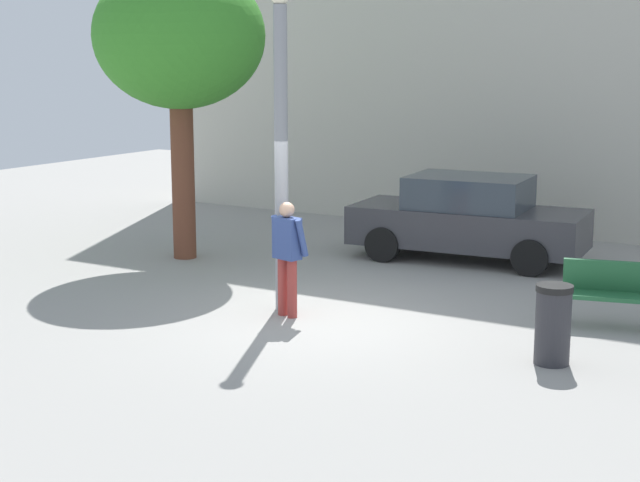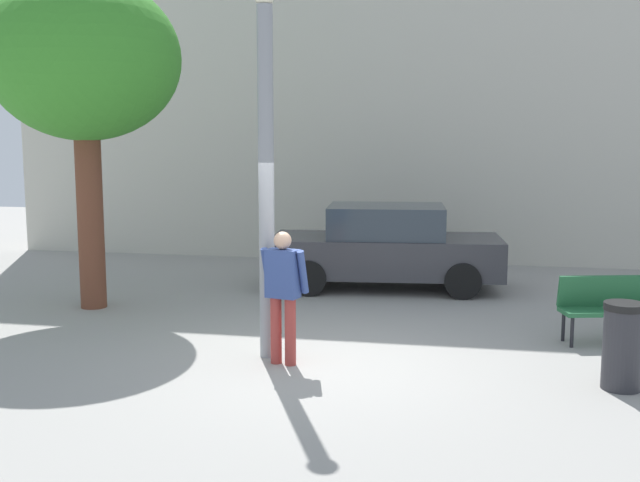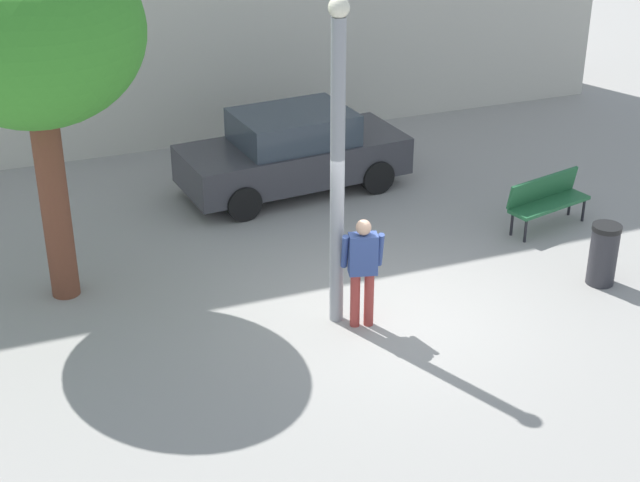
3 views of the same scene
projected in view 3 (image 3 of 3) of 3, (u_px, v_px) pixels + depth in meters
The scene contains 7 objects.
ground_plane at pixel (385, 317), 14.18m from camera, with size 36.00×36.00×0.00m, color gray.
lamppost at pixel (338, 161), 13.04m from camera, with size 0.28×0.28×4.67m.
person_by_lamppost at pixel (363, 266), 13.56m from camera, with size 0.63×0.39×1.67m.
park_bench at pixel (547, 198), 16.69m from camera, with size 1.67×0.85×0.92m.
plaza_tree at pixel (32, 35), 13.03m from camera, with size 3.07×3.07×5.35m.
parked_car_charcoal at pixel (293, 152), 18.02m from camera, with size 4.34×2.12×1.55m.
trash_bin at pixel (603, 254), 14.89m from camera, with size 0.45×0.45×0.99m.
Camera 3 is at (-5.28, -11.03, 7.32)m, focal length 54.42 mm.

